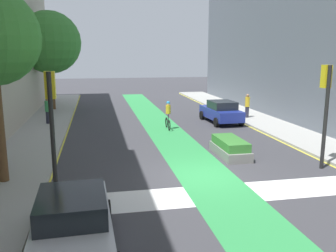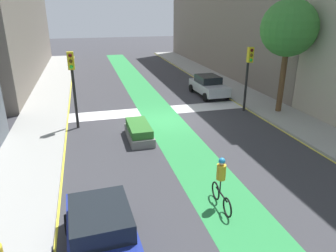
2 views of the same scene
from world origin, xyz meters
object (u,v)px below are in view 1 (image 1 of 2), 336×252
car_blue_right_far (221,112)px  street_tree_far (50,42)px  traffic_signal_near_right (326,97)px  cyclist_in_lane (168,115)px  pedestrian_sidewalk_left_a (48,110)px  car_silver_left_near (73,222)px  median_planter (230,148)px  pedestrian_sidewalk_right_a (247,105)px  traffic_signal_near_left (51,108)px

car_blue_right_far → street_tree_far: size_ratio=0.52×
traffic_signal_near_right → cyclist_in_lane: 10.62m
car_blue_right_far → pedestrian_sidewalk_left_a: size_ratio=2.39×
car_blue_right_far → car_silver_left_near: same height
car_silver_left_near → median_planter: car_silver_left_near is taller
traffic_signal_near_right → median_planter: (-3.18, 2.47, -2.68)m
median_planter → car_silver_left_near: bearing=-133.2°
cyclist_in_lane → median_planter: 6.95m
median_planter → pedestrian_sidewalk_right_a: bearing=62.2°
traffic_signal_near_left → car_silver_left_near: size_ratio=1.00×
car_blue_right_far → median_planter: 8.58m
median_planter → car_blue_right_far: bearing=73.4°
traffic_signal_near_left → car_silver_left_near: 5.04m
traffic_signal_near_left → car_silver_left_near: traffic_signal_near_left is taller
median_planter → pedestrian_sidewalk_left_a: bearing=135.0°
pedestrian_sidewalk_left_a → median_planter: bearing=-45.0°
median_planter → traffic_signal_near_right: bearing=-37.9°
car_silver_left_near → street_tree_far: street_tree_far is taller
car_silver_left_near → traffic_signal_near_left: bearing=101.2°
car_silver_left_near → street_tree_far: 24.28m
street_tree_far → median_planter: (9.89, -16.22, -5.35)m
traffic_signal_near_right → pedestrian_sidewalk_left_a: (-12.71, 11.99, -2.01)m
pedestrian_sidewalk_left_a → street_tree_far: 8.19m
traffic_signal_near_left → cyclist_in_lane: traffic_signal_near_left is taller
pedestrian_sidewalk_left_a → pedestrian_sidewalk_right_a: bearing=-1.8°
traffic_signal_near_right → street_tree_far: bearing=125.0°
traffic_signal_near_right → car_silver_left_near: traffic_signal_near_right is taller
traffic_signal_near_right → street_tree_far: (-13.06, 18.69, 2.68)m
car_blue_right_far → pedestrian_sidewalk_right_a: pedestrian_sidewalk_right_a is taller
traffic_signal_near_right → cyclist_in_lane: bearing=118.0°
pedestrian_sidewalk_left_a → median_planter: (9.53, -9.52, -0.66)m
traffic_signal_near_left → pedestrian_sidewalk_right_a: bearing=43.6°
pedestrian_sidewalk_right_a → traffic_signal_near_left: bearing=-136.4°
car_blue_right_far → traffic_signal_near_right: bearing=-86.1°
street_tree_far → car_blue_right_far: bearing=-33.0°
traffic_signal_near_left → street_tree_far: (-2.11, 19.13, 2.77)m
pedestrian_sidewalk_left_a → street_tree_far: bearing=93.0°
street_tree_far → car_silver_left_near: bearing=-82.8°
traffic_signal_near_right → pedestrian_sidewalk_right_a: size_ratio=2.49×
pedestrian_sidewalk_right_a → pedestrian_sidewalk_left_a: bearing=178.2°
pedestrian_sidewalk_right_a → median_planter: (-4.78, -9.06, -0.65)m
traffic_signal_near_right → pedestrian_sidewalk_right_a: (1.61, 11.53, -2.03)m
car_blue_right_far → median_planter: car_blue_right_far is taller
traffic_signal_near_left → car_blue_right_far: (10.23, 11.13, -2.19)m
traffic_signal_near_right → cyclist_in_lane: traffic_signal_near_right is taller
traffic_signal_near_left → pedestrian_sidewalk_right_a: size_ratio=2.42×
car_silver_left_near → pedestrian_sidewalk_left_a: pedestrian_sidewalk_left_a is taller
traffic_signal_near_left → cyclist_in_lane: bearing=57.8°
traffic_signal_near_left → street_tree_far: 19.44m
traffic_signal_near_right → car_blue_right_far: bearing=93.9°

